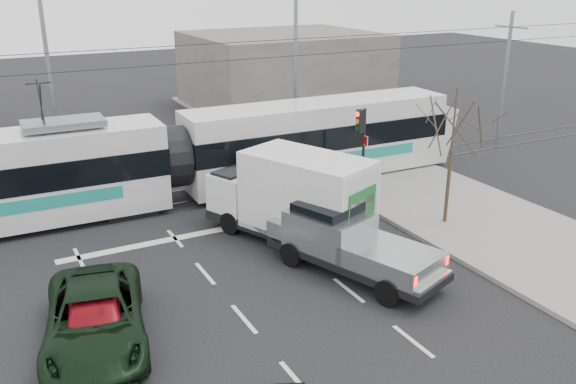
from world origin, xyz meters
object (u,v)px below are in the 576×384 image
bare_tree (454,126)px  silver_pickup (346,240)px  street_lamp_far (43,62)px  tram (172,158)px  red_car (96,320)px  green_car (95,319)px  traffic_signal (362,133)px  box_truck (294,199)px  street_lamp_near (292,52)px  navy_pickup (291,185)px

bare_tree → silver_pickup: bearing=-165.7°
street_lamp_far → bare_tree: bearing=-48.9°
tram → red_car: (-4.92, -8.89, -1.15)m
tram → green_car: tram is taller
bare_tree → tram: tram is taller
traffic_signal → street_lamp_far: size_ratio=0.40×
traffic_signal → box_truck: traffic_signal is taller
street_lamp_near → silver_pickup: street_lamp_near is taller
street_lamp_far → red_car: bearing=-94.7°
street_lamp_near → green_car: 18.97m
street_lamp_near → green_car: bearing=-133.8°
bare_tree → tram: (-8.14, 7.04, -1.94)m
navy_pickup → green_car: 10.58m
traffic_signal → street_lamp_far: 14.47m
tram → box_truck: 6.18m
traffic_signal → red_car: bearing=-153.8°
bare_tree → street_lamp_far: size_ratio=0.56×
navy_pickup → bare_tree: bearing=-55.1°
traffic_signal → tram: (-7.01, 3.04, -0.88)m
bare_tree → silver_pickup: (-5.29, -1.34, -2.75)m
silver_pickup → red_car: size_ratio=1.46×
box_truck → navy_pickup: size_ratio=1.34×
traffic_signal → silver_pickup: 6.98m
traffic_signal → green_car: (-11.93, -5.82, -2.01)m
red_car → tram: bearing=72.2°
street_lamp_near → box_truck: bearing=-117.9°
tram → silver_pickup: bearing=-70.1°
silver_pickup → green_car: silver_pickup is taller
green_car → red_car: bearing=-66.6°
street_lamp_far → silver_pickup: 16.71m
traffic_signal → green_car: size_ratio=0.68×
traffic_signal → green_car: traffic_signal is taller
street_lamp_far → navy_pickup: bearing=-51.5°
street_lamp_near → street_lamp_far: (-11.50, 2.00, 0.00)m
tram → navy_pickup: size_ratio=5.08×
street_lamp_far → tram: size_ratio=0.35×
traffic_signal → tram: bearing=156.6°
traffic_signal → red_car: size_ratio=0.86×
street_lamp_far → silver_pickup: size_ratio=1.48×
bare_tree → navy_pickup: bearing=136.3°
traffic_signal → street_lamp_near: street_lamp_near is taller
traffic_signal → box_truck: 5.35m
street_lamp_near → tram: bearing=-150.4°
bare_tree → traffic_signal: 4.28m
navy_pickup → street_lamp_near: bearing=50.1°
silver_pickup → red_car: bearing=164.1°
street_lamp_far → street_lamp_near: bearing=-9.9°
street_lamp_far → red_car: (-1.27, -15.36, -4.40)m
box_truck → street_lamp_far: bearing=94.0°
street_lamp_far → box_truck: street_lamp_far is taller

